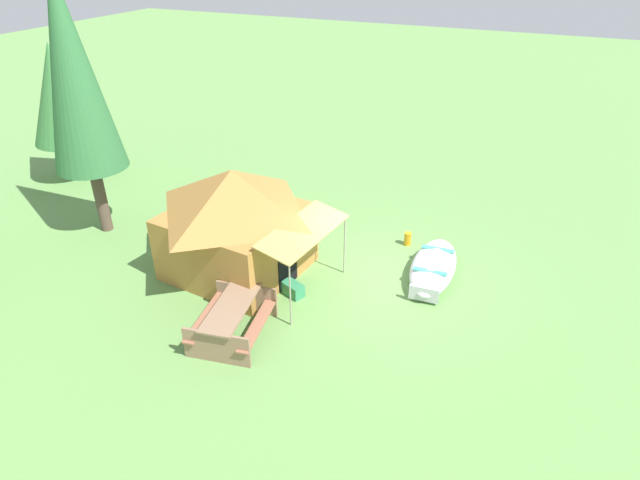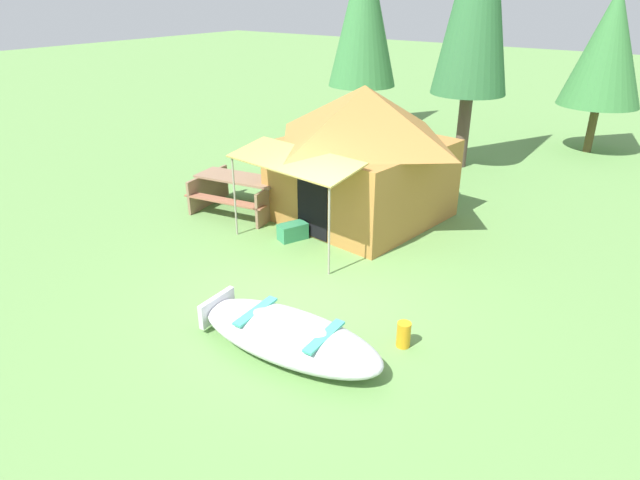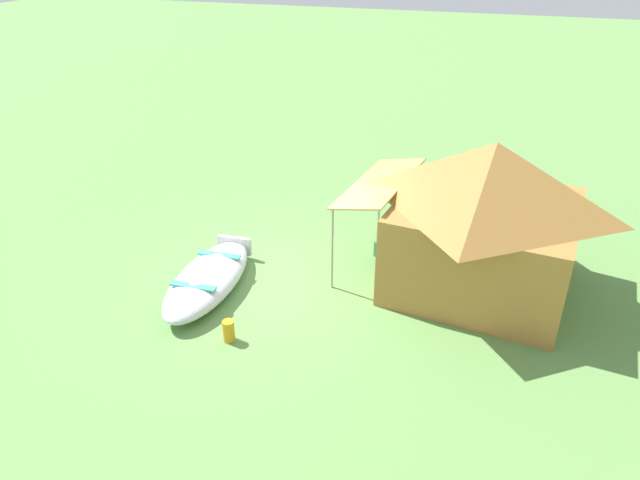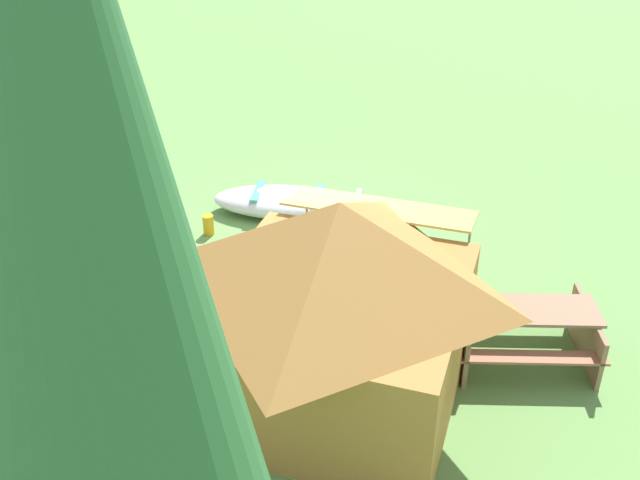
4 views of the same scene
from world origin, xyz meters
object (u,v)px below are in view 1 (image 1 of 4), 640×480
(canvas_cabin_tent, at_px, (236,220))
(beached_rowboat, at_px, (433,267))
(pine_tree_back_right, at_px, (72,71))
(cooler_box, at_px, (293,289))
(fuel_can, at_px, (408,239))
(pine_tree_far_center, at_px, (60,94))
(picnic_table, at_px, (232,317))

(canvas_cabin_tent, bearing_deg, beached_rowboat, -69.06)
(canvas_cabin_tent, bearing_deg, pine_tree_back_right, 86.98)
(cooler_box, xyz_separation_m, fuel_can, (3.39, -1.83, 0.02))
(canvas_cabin_tent, bearing_deg, pine_tree_far_center, 71.68)
(beached_rowboat, xyz_separation_m, cooler_box, (-2.20, 2.83, -0.09))
(picnic_table, bearing_deg, beached_rowboat, -39.48)
(pine_tree_back_right, bearing_deg, beached_rowboat, -80.72)
(beached_rowboat, xyz_separation_m, canvas_cabin_tent, (-1.75, 4.57, 1.17))
(fuel_can, bearing_deg, cooler_box, 151.69)
(picnic_table, height_order, cooler_box, picnic_table)
(fuel_can, xyz_separation_m, pine_tree_back_right, (-2.70, 8.20, 4.31))
(fuel_can, xyz_separation_m, pine_tree_far_center, (-0.22, 11.77, 2.76))
(picnic_table, bearing_deg, fuel_can, -23.92)
(cooler_box, xyz_separation_m, pine_tree_back_right, (0.69, 6.38, 4.34))
(beached_rowboat, relative_size, canvas_cabin_tent, 0.65)
(canvas_cabin_tent, xyz_separation_m, cooler_box, (-0.45, -1.74, -1.26))
(pine_tree_far_center, bearing_deg, picnic_table, -117.88)
(pine_tree_back_right, distance_m, pine_tree_far_center, 4.61)
(beached_rowboat, distance_m, pine_tree_far_center, 13.09)
(canvas_cabin_tent, distance_m, pine_tree_back_right, 5.57)
(picnic_table, bearing_deg, canvas_cabin_tent, 28.64)
(canvas_cabin_tent, xyz_separation_m, pine_tree_far_center, (2.72, 8.21, 1.53))
(cooler_box, bearing_deg, canvas_cabin_tent, 75.55)
(beached_rowboat, relative_size, pine_tree_far_center, 0.62)
(beached_rowboat, xyz_separation_m, fuel_can, (1.19, 1.00, -0.07))
(picnic_table, distance_m, fuel_can, 5.73)
(canvas_cabin_tent, distance_m, picnic_table, 2.77)
(fuel_can, bearing_deg, pine_tree_far_center, 91.09)
(pine_tree_back_right, height_order, pine_tree_far_center, pine_tree_back_right)
(picnic_table, relative_size, cooler_box, 3.85)
(picnic_table, distance_m, pine_tree_back_right, 7.56)
(pine_tree_far_center, bearing_deg, fuel_can, -88.91)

